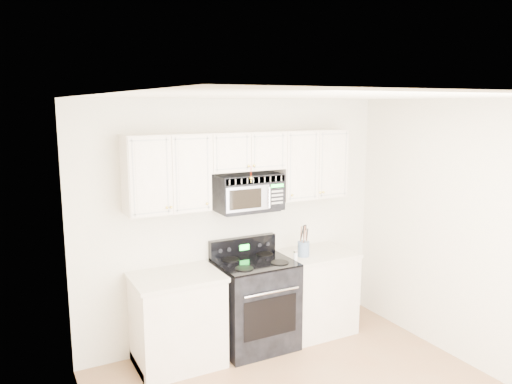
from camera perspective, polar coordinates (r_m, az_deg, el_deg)
room at (r=3.94m, az=8.89°, el=-8.54°), size 3.51×3.51×2.61m
base_cabinet_left at (r=5.12m, az=-8.97°, el=-14.57°), size 0.86×0.65×0.92m
base_cabinet_right at (r=5.78m, az=6.54°, el=-11.56°), size 0.86×0.65×0.92m
range at (r=5.39m, az=-0.14°, el=-12.48°), size 0.77×0.70×1.12m
upper_cabinets at (r=5.14m, az=-1.48°, el=3.17°), size 2.44×0.37×0.75m
microwave at (r=5.19m, az=-0.85°, el=-0.03°), size 0.69×0.39×0.38m
utensil_crock at (r=5.45m, az=5.45°, el=-6.39°), size 0.13×0.13×0.34m
shaker_salt at (r=5.30m, az=4.54°, el=-7.26°), size 0.05×0.05×0.11m
shaker_pepper at (r=5.45m, az=5.47°, el=-6.83°), size 0.04×0.04×0.10m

